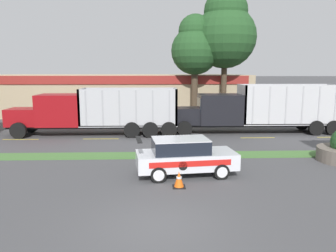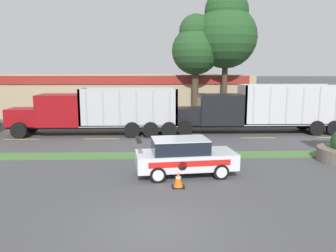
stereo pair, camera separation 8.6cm
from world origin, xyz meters
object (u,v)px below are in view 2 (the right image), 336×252
dump_truck_lead (240,112)px  dump_truck_trail (81,113)px  traffic_cone (178,179)px  rally_car (184,156)px

dump_truck_lead → dump_truck_trail: 11.61m
dump_truck_trail → traffic_cone: size_ratio=18.65×
rally_car → traffic_cone: bearing=-102.4°
dump_truck_lead → traffic_cone: dump_truck_lead is taller
traffic_cone → dump_truck_lead: bearing=65.2°
dump_truck_lead → traffic_cone: bearing=-114.8°
dump_truck_lead → dump_truck_trail: (-11.60, -0.37, -0.04)m
traffic_cone → dump_truck_trail: bearing=119.7°
dump_truck_lead → traffic_cone: size_ratio=19.37×
dump_truck_lead → dump_truck_trail: size_ratio=1.04×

